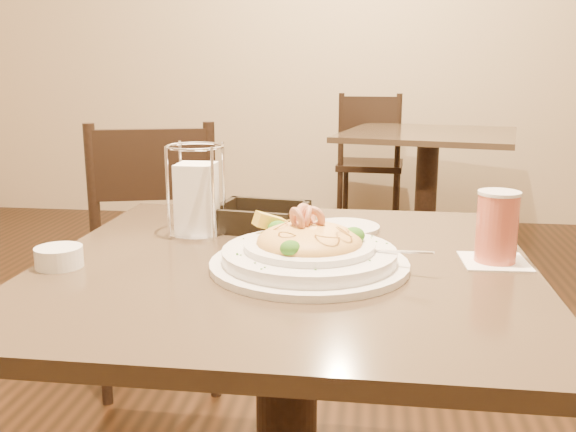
# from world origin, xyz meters

# --- Properties ---
(main_table) EXTENTS (0.90, 0.90, 0.75)m
(main_table) POSITION_xyz_m (0.00, 0.00, 0.51)
(main_table) COLOR black
(main_table) RESTS_ON ground
(background_table) EXTENTS (1.07, 1.07, 0.75)m
(background_table) POSITION_xyz_m (0.45, 2.45, 0.51)
(background_table) COLOR black
(background_table) RESTS_ON ground
(dining_chair_near) EXTENTS (0.52, 0.52, 0.93)m
(dining_chair_near) POSITION_xyz_m (-0.56, 0.89, 0.50)
(dining_chair_near) COLOR black
(dining_chair_near) RESTS_ON ground
(dining_chair_far) EXTENTS (0.45, 0.45, 0.93)m
(dining_chair_far) POSITION_xyz_m (0.14, 3.10, 0.50)
(dining_chair_far) COLOR black
(dining_chair_far) RESTS_ON ground
(pasta_bowl) EXTENTS (0.39, 0.36, 0.11)m
(pasta_bowl) POSITION_xyz_m (0.05, -0.04, 0.78)
(pasta_bowl) COLOR white
(pasta_bowl) RESTS_ON main_table
(drink_glass) EXTENTS (0.12, 0.12, 0.13)m
(drink_glass) POSITION_xyz_m (0.38, 0.04, 0.81)
(drink_glass) COLOR white
(drink_glass) RESTS_ON main_table
(bread_basket) EXTENTS (0.21, 0.18, 0.05)m
(bread_basket) POSITION_xyz_m (-0.09, 0.23, 0.77)
(bread_basket) COLOR black
(bread_basket) RESTS_ON main_table
(napkin_caddy) EXTENTS (0.12, 0.12, 0.19)m
(napkin_caddy) POSITION_xyz_m (-0.21, 0.16, 0.83)
(napkin_caddy) COLOR silver
(napkin_caddy) RESTS_ON main_table
(side_plate) EXTENTS (0.18, 0.18, 0.01)m
(side_plate) POSITION_xyz_m (0.10, 0.24, 0.75)
(side_plate) COLOR white
(side_plate) RESTS_ON main_table
(butter_ramekin) EXTENTS (0.09, 0.09, 0.04)m
(butter_ramekin) POSITION_xyz_m (-0.40, -0.09, 0.76)
(butter_ramekin) COLOR white
(butter_ramekin) RESTS_ON main_table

